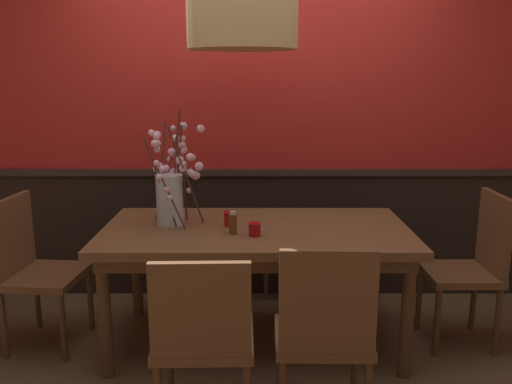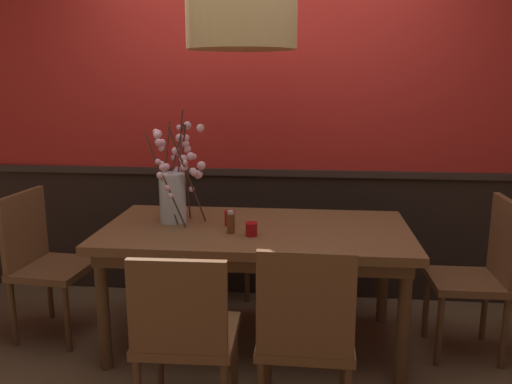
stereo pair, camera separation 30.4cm
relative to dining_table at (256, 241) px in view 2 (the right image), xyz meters
The scene contains 14 objects.
ground_plane 0.67m from the dining_table, ahead, with size 24.00×24.00×0.00m, color brown.
back_wall 1.15m from the dining_table, 90.00° to the left, with size 5.43×0.14×2.96m.
dining_table is the anchor object (origin of this frame).
chair_near_side_right 0.92m from the dining_table, 70.33° to the right, with size 0.44×0.40×0.93m.
chair_head_east_end 1.33m from the dining_table, ahead, with size 0.42×0.40×0.95m.
chair_near_side_left 0.92m from the dining_table, 104.92° to the right, with size 0.46×0.45×0.89m.
chair_far_side_left 0.94m from the dining_table, 108.31° to the left, with size 0.43×0.46×0.94m.
chair_far_side_right 0.94m from the dining_table, 72.46° to the left, with size 0.46×0.46×0.93m.
chair_head_west_end 1.36m from the dining_table, behind, with size 0.46×0.49×0.93m.
vase_with_blossoms 0.59m from the dining_table, behind, with size 0.38×0.46×0.69m.
candle_holder_nearer_center 0.22m from the dining_table, 92.52° to the right, with size 0.07×0.07×0.08m.
candle_holder_nearer_edge 0.21m from the dining_table, behind, with size 0.07×0.07×0.09m.
condiment_bottle 0.24m from the dining_table, 133.74° to the right, with size 0.05×0.05×0.13m.
pendant_lamp 1.25m from the dining_table, 145.76° to the right, with size 0.60×0.60×1.18m.
Camera 2 is at (0.30, -3.01, 1.63)m, focal length 36.96 mm.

